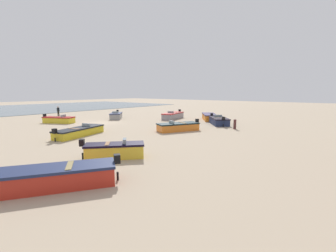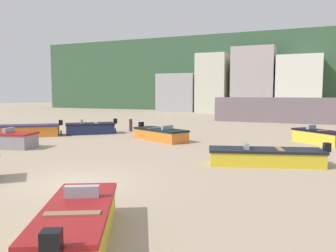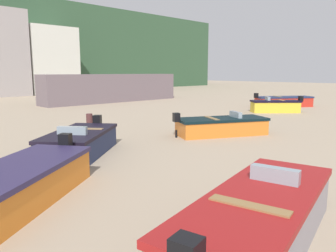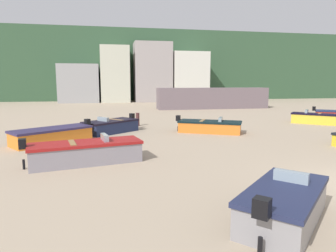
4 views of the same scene
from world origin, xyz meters
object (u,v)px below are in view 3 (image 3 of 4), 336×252
Objects in this scene: boat_yellow_4 at (275,106)px; boat_navy_8 at (80,142)px; boat_red_2 at (283,101)px; boat_orange_7 at (18,185)px; boat_orange_0 at (221,126)px; boat_grey_5 at (259,220)px; mooring_post_near_water at (90,125)px.

boat_yellow_4 is 16.95m from boat_navy_8.
boat_red_2 reaches higher than boat_orange_7.
boat_navy_8 is (-21.17, -2.75, -0.01)m from boat_red_2.
boat_grey_5 is (-7.86, -6.64, 0.06)m from boat_orange_0.
boat_orange_0 is 10.27m from boat_orange_7.
boat_red_2 is 4.67× the size of mooring_post_near_water.
boat_grey_5 is (-22.26, -10.69, 0.03)m from boat_red_2.
boat_orange_7 reaches higher than boat_orange_0.
boat_red_2 is 25.20m from boat_orange_7.
boat_grey_5 reaches higher than mooring_post_near_water.
boat_yellow_4 is 20.71m from boat_orange_7.
boat_orange_0 is at bearing 118.10° from boat_grey_5.
boat_yellow_4 is (-4.26, -1.50, 0.01)m from boat_red_2.
mooring_post_near_water is at bearing -76.08° from boat_navy_8.
boat_orange_0 is 1.00× the size of boat_orange_7.
boat_orange_0 reaches higher than mooring_post_near_water.
boat_grey_5 reaches higher than boat_red_2.
boat_orange_0 is at bearing -140.51° from boat_navy_8.
boat_orange_7 is at bearing -52.56° from boat_orange_0.
boat_navy_8 is (-6.77, 1.31, 0.02)m from boat_orange_0.
boat_red_2 is (14.40, 4.06, 0.03)m from boat_orange_0.
boat_red_2 reaches higher than boat_orange_0.
boat_red_2 is at bearing -0.38° from mooring_post_near_water.
boat_grey_5 is 8.02m from boat_navy_8.
boat_yellow_4 is (10.13, 2.56, 0.04)m from boat_orange_0.
boat_grey_5 reaches higher than boat_yellow_4.
boat_orange_0 is 1.33× the size of boat_yellow_4.
boat_navy_8 reaches higher than mooring_post_near_water.
boat_grey_5 is 1.11× the size of boat_orange_7.
boat_orange_0 is 1.12× the size of boat_navy_8.
boat_navy_8 is at bearing -73.68° from boat_orange_0.
boat_red_2 is at bearing 133.02° from boat_orange_0.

